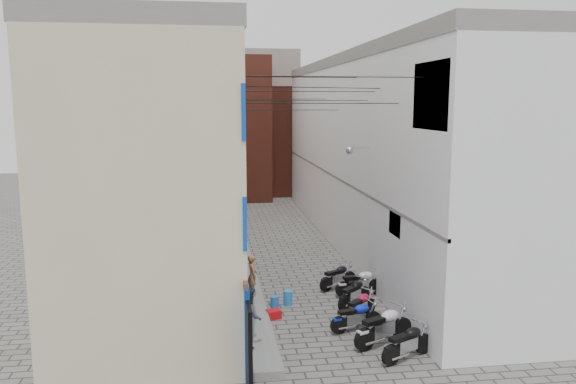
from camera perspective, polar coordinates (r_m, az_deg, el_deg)
name	(u,v)px	position (r m, az deg, el deg)	size (l,w,h in m)	color
ground	(348,376)	(14.97, 6.09, -18.08)	(90.00, 90.00, 0.00)	#5F5C59
plinth	(238,246)	(26.78, -5.10, -5.46)	(0.90, 26.00, 0.25)	slate
building_left	(172,155)	(26.00, -11.70, 3.74)	(5.10, 27.00, 9.00)	beige
building_right	(384,152)	(27.31, 9.74, 4.06)	(5.94, 26.00, 9.00)	white
building_far_brick_left	(226,128)	(40.96, -6.28, 6.44)	(6.00, 6.00, 10.00)	maroon
building_far_brick_right	(291,140)	(43.46, 0.29, 5.32)	(5.00, 6.00, 8.00)	maroon
building_far_concrete	(248,119)	(47.03, -4.08, 7.41)	(8.00, 5.00, 11.00)	slate
far_shopfront	(258,185)	(38.65, -3.07, 0.67)	(2.00, 0.30, 2.40)	black
overhead_wires	(300,94)	(20.82, 1.18, 9.90)	(5.80, 13.02, 1.32)	black
motorcycle_a	(408,341)	(15.83, 12.07, -14.58)	(0.57, 1.80, 1.04)	black
motorcycle_b	(384,325)	(16.55, 9.71, -13.13)	(0.66, 2.08, 1.21)	silver
motorcycle_c	(356,315)	(17.40, 6.95, -12.32)	(0.54, 1.70, 0.99)	#0B22B2
motorcycle_d	(360,305)	(18.29, 7.37, -11.28)	(0.53, 1.68, 0.97)	#B30C31
motorcycle_e	(354,292)	(19.38, 6.75, -10.04)	(0.54, 1.72, 1.00)	black
motorcycle_f	(360,281)	(20.35, 7.36, -8.99)	(0.59, 1.87, 1.08)	silver
motorcycle_g	(338,275)	(21.07, 5.10, -8.43)	(0.54, 1.73, 1.00)	black
person_a	(252,275)	(19.46, -3.66, -8.46)	(0.52, 0.34, 1.44)	#9F653A
person_b	(249,316)	(15.69, -3.95, -12.42)	(0.80, 0.62, 1.65)	#2D3443
water_jug_near	(275,303)	(19.07, -1.37, -11.18)	(0.29, 0.29, 0.45)	blue
water_jug_far	(288,298)	(19.42, -0.01, -10.70)	(0.32, 0.32, 0.50)	#2981CD
red_crate	(273,314)	(18.33, -1.49, -12.31)	(0.44, 0.33, 0.28)	red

